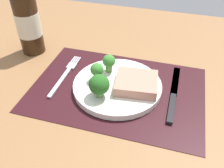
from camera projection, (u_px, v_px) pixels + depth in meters
The scene contains 10 objects.
ground_plane at pixel (117, 93), 66.14cm from camera, with size 140.00×110.00×3.00cm, color brown.
placemat at pixel (117, 89), 65.09cm from camera, with size 44.68×30.95×0.30cm, color black.
plate at pixel (117, 86), 64.49cm from camera, with size 23.11×23.11×1.60cm, color silver.
steak at pixel (136, 83), 62.03cm from camera, with size 10.40×9.42×2.59cm, color tan.
broccoli_center at pixel (99, 85), 58.11cm from camera, with size 5.02×5.02×6.09cm.
broccoli_back_left at pixel (109, 62), 66.23cm from camera, with size 3.49×3.49×5.17cm.
broccoli_front_edge at pixel (97, 70), 63.16cm from camera, with size 3.45×3.45×5.13cm.
fork at pixel (65, 74), 69.23cm from camera, with size 2.40×19.20×0.50cm.
knife at pixel (173, 96), 62.09cm from camera, with size 1.80×23.00×0.80cm.
wine_bottle at pixel (27, 20), 73.26cm from camera, with size 7.27×7.27×29.41cm.
Camera 1 is at (12.40, -47.95, 42.43)cm, focal length 39.52 mm.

